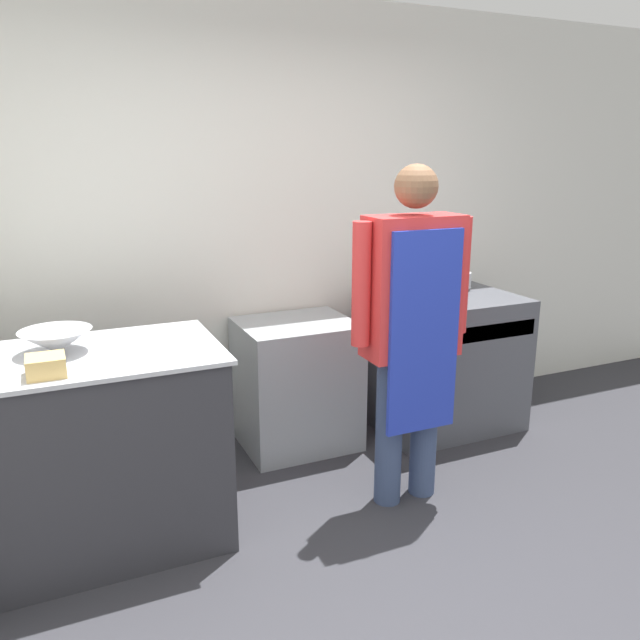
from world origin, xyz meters
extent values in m
plane|color=#2D2D33|center=(0.00, 0.00, 0.00)|extent=(14.00, 14.00, 0.00)
cube|color=silver|center=(0.00, 1.98, 1.35)|extent=(8.00, 0.05, 2.70)
cube|color=#2D2D33|center=(-1.06, 1.05, 0.46)|extent=(1.05, 0.70, 0.92)
cube|color=#B2B5BC|center=(-1.06, 1.05, 0.93)|extent=(1.09, 0.73, 0.02)
cube|color=#4C4F56|center=(1.14, 1.54, 0.44)|extent=(0.93, 0.73, 0.88)
cube|color=#B2B5BC|center=(1.14, 1.19, 0.73)|extent=(0.86, 0.03, 0.10)
cube|color=#B2B5BC|center=(1.14, 1.89, 0.89)|extent=(0.93, 0.03, 0.02)
cube|color=#93999E|center=(0.13, 1.64, 0.40)|extent=(0.69, 0.58, 0.80)
cube|color=silver|center=(0.13, 1.36, 0.44)|extent=(0.58, 0.02, 0.56)
cylinder|color=#38476B|center=(0.31, 0.81, 0.40)|extent=(0.14, 0.14, 0.80)
cylinder|color=#38476B|center=(0.53, 0.81, 0.40)|extent=(0.14, 0.14, 0.80)
cube|color=red|center=(0.42, 0.81, 1.15)|extent=(0.48, 0.22, 0.70)
cube|color=#2338B2|center=(0.42, 0.68, 0.94)|extent=(0.38, 0.02, 1.00)
cylinder|color=red|center=(0.13, 0.81, 1.19)|extent=(0.09, 0.09, 0.60)
cylinder|color=red|center=(0.70, 0.81, 1.19)|extent=(0.09, 0.09, 0.60)
sphere|color=brown|center=(0.42, 0.81, 1.64)|extent=(0.21, 0.21, 0.21)
cone|color=#B2B5BC|center=(-1.21, 1.11, 0.99)|extent=(0.31, 0.31, 0.10)
cube|color=#D8B266|center=(-1.26, 0.82, 0.98)|extent=(0.15, 0.15, 0.08)
cylinder|color=#B2B5BC|center=(0.93, 1.66, 1.02)|extent=(0.24, 0.24, 0.23)
ellipsoid|color=#B2B5BC|center=(0.93, 1.66, 1.16)|extent=(0.24, 0.24, 0.04)
cylinder|color=#B2B5BC|center=(1.33, 1.66, 0.96)|extent=(0.18, 0.18, 0.10)
camera|label=1|loc=(-1.22, -1.75, 1.79)|focal=35.00mm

